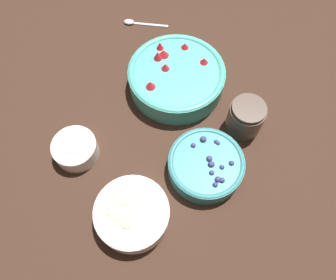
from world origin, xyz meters
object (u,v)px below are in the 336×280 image
(bowl_blueberries, at_px, (206,165))
(bowl_strawberries, at_px, (176,76))
(jar_chocolate, at_px, (245,118))
(bowl_bananas, at_px, (132,213))
(bowl_cream, at_px, (75,148))

(bowl_blueberries, bearing_deg, bowl_strawberries, -143.15)
(jar_chocolate, bearing_deg, bowl_blueberries, -18.92)
(bowl_blueberries, xyz_separation_m, jar_chocolate, (-0.15, 0.05, 0.01))
(bowl_blueberries, relative_size, jar_chocolate, 1.93)
(bowl_bananas, bearing_deg, bowl_cream, -115.68)
(bowl_strawberries, distance_m, bowl_cream, 0.32)
(bowl_cream, bearing_deg, bowl_bananas, 64.32)
(jar_chocolate, bearing_deg, bowl_cream, -57.89)
(bowl_cream, bearing_deg, jar_chocolate, 122.11)
(bowl_blueberries, bearing_deg, jar_chocolate, 161.08)
(bowl_bananas, distance_m, bowl_cream, 0.22)
(bowl_bananas, bearing_deg, jar_chocolate, 152.81)
(bowl_strawberries, relative_size, bowl_cream, 2.38)
(bowl_blueberries, relative_size, bowl_bananas, 1.09)
(bowl_cream, bearing_deg, bowl_blueberries, 104.02)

